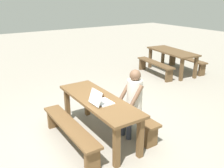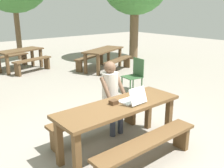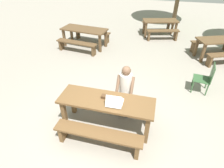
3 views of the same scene
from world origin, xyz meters
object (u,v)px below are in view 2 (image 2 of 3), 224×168
Objects in this scene: person_seated at (111,93)px; picnic_table_distant at (20,53)px; plastic_chair at (135,74)px; picnic_table_front at (119,112)px; small_pouch at (114,102)px; picnic_table_mid at (104,53)px; laptop at (133,99)px.

person_seated is 0.74× the size of picnic_table_distant.
person_seated reaches higher than plastic_chair.
picnic_table_front is 17.37× the size of small_pouch.
person_seated reaches higher than picnic_table_mid.
plastic_chair is at bearing -137.21° from laptop.
picnic_table_front is at bearing -113.67° from picnic_table_distant.
small_pouch is at bearing -29.96° from laptop.
small_pouch is 0.06× the size of picnic_table_mid.
picnic_table_front is 1.57× the size of person_seated.
picnic_table_front is 6.35m from picnic_table_distant.
plastic_chair is at bearing 39.22° from small_pouch.
person_seated is at bearing -100.25° from laptop.
plastic_chair reaches higher than picnic_table_mid.
laptop is at bearing -111.78° from picnic_table_distant.
person_seated is 5.77m from picnic_table_distant.
laptop is at bearing -21.27° from picnic_table_front.
picnic_table_mid is (2.94, 4.50, -0.20)m from laptop.
picnic_table_mid is at bearing 53.66° from small_pouch.
picnic_table_front is at bearing -147.48° from picnic_table_mid.
person_seated is (0.09, 0.63, -0.09)m from laptop.
picnic_table_front is 5.79× the size of laptop.
small_pouch is at bearing -148.41° from picnic_table_mid.
laptop is 5.38m from picnic_table_mid.
picnic_table_distant is at bearing 82.55° from picnic_table_front.
laptop is at bearing -98.40° from person_seated.
picnic_table_distant is (0.89, 6.24, -0.19)m from small_pouch.
laptop reaches higher than picnic_table_mid.
laptop is at bearing -38.05° from plastic_chair.
small_pouch is 5.41m from picnic_table_mid.
plastic_chair reaches higher than picnic_table_distant.
laptop is 0.64m from person_seated.
person_seated is 0.67× the size of picnic_table_mid.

